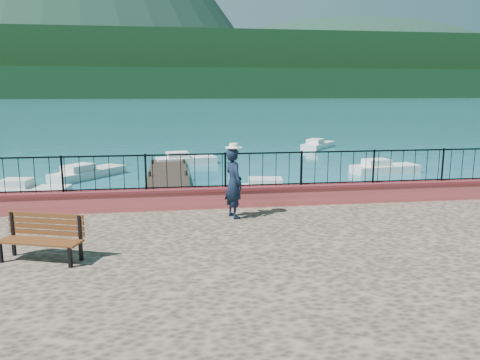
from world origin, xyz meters
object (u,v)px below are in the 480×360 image
object	(u,v)px
boat_5	(318,143)
boat_0	(28,188)
boat_2	(385,166)
boat_3	(88,170)
boat_4	(186,158)
park_bench	(42,247)
boat_1	(279,187)
person	(234,183)

from	to	relation	value
boat_5	boat_0	bearing A→B (deg)	171.00
boat_2	boat_3	xyz separation A→B (m)	(-16.02, 0.84, 0.00)
boat_4	boat_3	bearing A→B (deg)	-153.43
park_bench	boat_0	world-z (taller)	park_bench
park_bench	boat_4	distance (m)	20.10
boat_3	park_bench	bearing A→B (deg)	-135.36
park_bench	boat_4	bearing A→B (deg)	98.98
boat_3	boat_4	distance (m)	6.56
boat_2	boat_4	xyz separation A→B (m)	(-10.79, 4.81, 0.00)
boat_0	boat_4	distance (m)	10.85
boat_0	boat_1	size ratio (longest dim) A/B	0.81
park_bench	boat_4	world-z (taller)	park_bench
boat_1	boat_4	xyz separation A→B (m)	(-3.65, 9.68, 0.00)
park_bench	boat_5	distance (m)	30.01
boat_0	boat_5	bearing A→B (deg)	47.81
boat_2	boat_1	bearing A→B (deg)	-154.12
park_bench	boat_4	xyz separation A→B (m)	(3.44, 19.77, -1.08)
boat_1	boat_2	xyz separation A→B (m)	(7.14, 4.88, 0.00)
boat_0	boat_4	size ratio (longest dim) A/B	0.90
boat_2	boat_4	bearing A→B (deg)	147.54
boat_2	boat_0	bearing A→B (deg)	-177.34
boat_4	boat_0	bearing A→B (deg)	-140.70
person	boat_5	xyz separation A→B (m)	(9.97, 23.88, -1.71)
boat_2	boat_5	distance (m)	11.52
boat_1	boat_5	size ratio (longest dim) A/B	1.06
boat_0	boat_5	world-z (taller)	same
boat_1	boat_4	distance (m)	10.35
person	boat_3	bearing A→B (deg)	5.67
boat_0	park_bench	bearing A→B (deg)	-65.43
boat_3	boat_4	size ratio (longest dim) A/B	1.15
boat_3	boat_1	bearing A→B (deg)	-84.60
person	boat_0	world-z (taller)	person
park_bench	boat_3	distance (m)	15.94
boat_5	boat_4	bearing A→B (deg)	162.85
boat_4	boat_5	xyz separation A→B (m)	(10.64, 6.72, 0.00)
boat_1	boat_4	bearing A→B (deg)	119.04
park_bench	boat_1	xyz separation A→B (m)	(7.09, 10.09, -1.08)
boat_4	boat_5	distance (m)	12.58
park_bench	boat_2	distance (m)	20.68
boat_3	boat_4	xyz separation A→B (m)	(5.23, 3.96, 0.00)
person	boat_3	size ratio (longest dim) A/B	0.43
boat_1	boat_5	xyz separation A→B (m)	(6.99, 16.40, 0.00)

